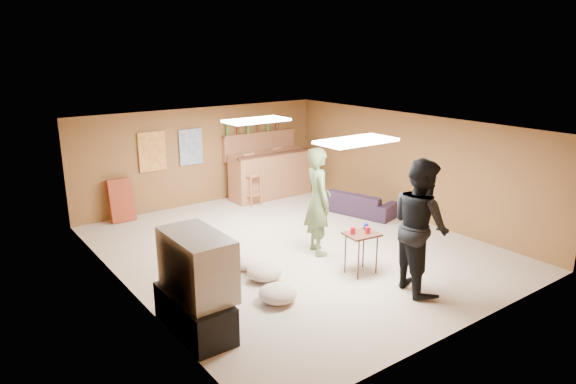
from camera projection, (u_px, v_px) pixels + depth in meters
ground at (295, 247)px, 9.29m from camera, size 7.00×7.00×0.00m
ceiling at (295, 127)px, 8.68m from camera, size 6.00×7.00×0.02m
wall_back at (203, 156)px, 11.70m from camera, size 6.00×0.02×2.20m
wall_front at (467, 251)px, 6.27m from camera, size 6.00×0.02×2.20m
wall_left at (126, 222)px, 7.28m from camera, size 0.02×7.00×2.20m
wall_right at (410, 166)px, 10.69m from camera, size 0.02×7.00×2.20m
tv_stand at (195, 313)px, 6.51m from camera, size 0.55×1.30×0.50m
dvd_box at (210, 315)px, 6.66m from camera, size 0.35×0.50×0.08m
tv_body at (197, 264)px, 6.37m from camera, size 0.60×1.10×0.80m
tv_screen at (219, 258)px, 6.55m from camera, size 0.02×0.95×0.65m
bar_counter at (271, 175)px, 12.28m from camera, size 2.00×0.60×1.10m
bar_lip at (276, 154)px, 11.93m from camera, size 2.10×0.12×0.05m
bar_shelf at (260, 133)px, 12.37m from camera, size 2.00×0.18×0.05m
bar_backing at (259, 145)px, 12.46m from camera, size 2.00×0.14×0.60m
poster_left at (152, 152)px, 10.92m from camera, size 0.60×0.03×0.85m
poster_right at (191, 147)px, 11.43m from camera, size 0.55×0.03×0.80m
folding_chair_stack at (121, 200)px, 10.58m from camera, size 0.50×0.26×0.91m
ceiling_panel_front at (356, 141)px, 7.53m from camera, size 1.20×0.60×0.04m
ceiling_panel_back at (257, 120)px, 9.62m from camera, size 1.20×0.60×0.04m
person_olive at (318, 201)px, 8.82m from camera, size 0.64×0.79×1.88m
person_black at (420, 226)px, 7.45m from camera, size 1.03×1.16×2.00m
sofa at (358, 202)px, 11.14m from camera, size 1.09×1.78×0.49m
tray_table at (361, 253)px, 8.15m from camera, size 0.57×0.48×0.68m
cup_red_near at (353, 231)px, 8.02m from camera, size 0.09×0.09×0.11m
cup_red_far at (368, 230)px, 8.04m from camera, size 0.08×0.08×0.11m
cup_blue at (366, 227)px, 8.21m from camera, size 0.09×0.09×0.11m
bar_stool_left at (253, 178)px, 11.61m from camera, size 0.48×0.48×1.28m
bar_stool_right at (281, 171)px, 12.30m from camera, size 0.46×0.46×1.25m
cushion_near_tv at (264, 272)px, 7.99m from camera, size 0.63×0.63×0.25m
cushion_mid at (246, 264)px, 8.37m from camera, size 0.44×0.44×0.18m
cushion_far at (278, 293)px, 7.29m from camera, size 0.73×0.73×0.25m
bottle_row at (253, 127)px, 12.19m from camera, size 1.48×0.08×0.26m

